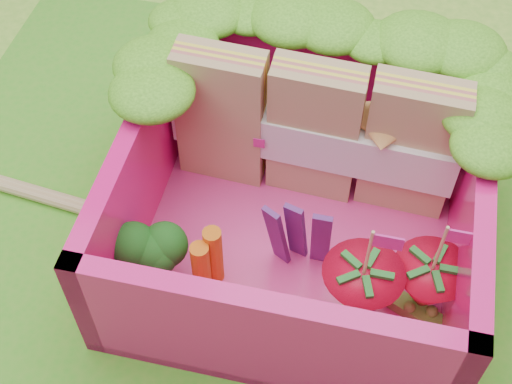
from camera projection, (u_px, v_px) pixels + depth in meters
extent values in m
plane|color=#6EB733|center=(218.00, 220.00, 2.97)|extent=(14.00, 14.00, 0.00)
cube|color=green|center=(218.00, 218.00, 2.96)|extent=(2.60, 2.60, 0.03)
cube|color=#E63A8F|center=(298.00, 234.00, 2.86)|extent=(1.30, 1.30, 0.05)
cube|color=#F6147B|center=(327.00, 85.00, 3.03)|extent=(1.30, 0.07, 0.55)
cube|color=#F6147B|center=(265.00, 343.00, 2.29)|extent=(1.30, 0.07, 0.55)
cube|color=#F6147B|center=(144.00, 168.00, 2.75)|extent=(0.07, 1.30, 0.55)
cube|color=#F6147B|center=(468.00, 226.00, 2.58)|extent=(0.07, 1.30, 0.55)
ellipsoid|color=#348518|center=(208.00, 10.00, 2.82)|extent=(0.30, 0.30, 0.11)
ellipsoid|color=#348518|center=(249.00, 15.00, 2.79)|extent=(0.30, 0.30, 0.11)
ellipsoid|color=#348518|center=(290.00, 22.00, 2.77)|extent=(0.30, 0.30, 0.11)
ellipsoid|color=#348518|center=(333.00, 28.00, 2.75)|extent=(0.30, 0.30, 0.11)
ellipsoid|color=#348518|center=(376.00, 34.00, 2.73)|extent=(0.30, 0.30, 0.11)
ellipsoid|color=#348518|center=(419.00, 40.00, 2.70)|extent=(0.30, 0.30, 0.11)
ellipsoid|color=#348518|center=(464.00, 47.00, 2.68)|extent=(0.30, 0.30, 0.11)
ellipsoid|color=#348518|center=(151.00, 89.00, 2.54)|extent=(0.27, 0.27, 0.10)
ellipsoid|color=#348518|center=(162.00, 63.00, 2.62)|extent=(0.27, 0.27, 0.10)
ellipsoid|color=#348518|center=(174.00, 39.00, 2.71)|extent=(0.27, 0.27, 0.10)
ellipsoid|color=#348518|center=(184.00, 16.00, 2.79)|extent=(0.27, 0.27, 0.10)
ellipsoid|color=#348518|center=(481.00, 143.00, 2.38)|extent=(0.27, 0.27, 0.10)
ellipsoid|color=#348518|center=(483.00, 113.00, 2.46)|extent=(0.27, 0.27, 0.10)
ellipsoid|color=#348518|center=(484.00, 86.00, 2.55)|extent=(0.27, 0.27, 0.10)
ellipsoid|color=#348518|center=(485.00, 60.00, 2.63)|extent=(0.27, 0.27, 0.10)
cube|color=tan|center=(222.00, 115.00, 2.80)|extent=(0.36, 0.17, 0.62)
cube|color=tan|center=(314.00, 130.00, 2.75)|extent=(0.36, 0.17, 0.62)
cube|color=tan|center=(410.00, 146.00, 2.70)|extent=(0.36, 0.17, 0.62)
cube|color=white|center=(314.00, 136.00, 2.78)|extent=(1.12, 0.22, 0.20)
cylinder|color=#6C9849|center=(154.00, 271.00, 2.64)|extent=(0.12, 0.12, 0.14)
ellipsoid|color=#124614|center=(150.00, 252.00, 2.54)|extent=(0.34, 0.34, 0.12)
cylinder|color=orange|center=(201.00, 268.00, 2.58)|extent=(0.07, 0.07, 0.26)
cylinder|color=orange|center=(214.00, 255.00, 2.60)|extent=(0.07, 0.07, 0.29)
cube|color=#561B61|center=(277.00, 236.00, 2.59)|extent=(0.07, 0.05, 0.38)
cube|color=#561B61|center=(296.00, 231.00, 2.61)|extent=(0.07, 0.04, 0.38)
cube|color=#561B61|center=(321.00, 239.00, 2.58)|extent=(0.07, 0.02, 0.38)
cone|color=red|center=(359.00, 294.00, 2.50)|extent=(0.28, 0.28, 0.28)
cylinder|color=#DDAD7C|center=(368.00, 253.00, 2.29)|extent=(0.01, 0.01, 0.24)
cube|color=#E42695|center=(388.00, 242.00, 2.22)|extent=(0.10, 0.01, 0.06)
cone|color=red|center=(426.00, 288.00, 2.52)|extent=(0.27, 0.27, 0.27)
cylinder|color=#DDAD7C|center=(440.00, 248.00, 2.32)|extent=(0.01, 0.01, 0.24)
cube|color=#E42695|center=(461.00, 237.00, 2.25)|extent=(0.10, 0.01, 0.06)
cube|color=#6EBE3B|center=(424.00, 268.00, 2.70)|extent=(0.33, 0.17, 0.05)
cube|color=#6EBE3B|center=(419.00, 314.00, 2.58)|extent=(0.32, 0.20, 0.05)
cube|color=#6EBE3B|center=(339.00, 321.00, 2.56)|extent=(0.26, 0.29, 0.05)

